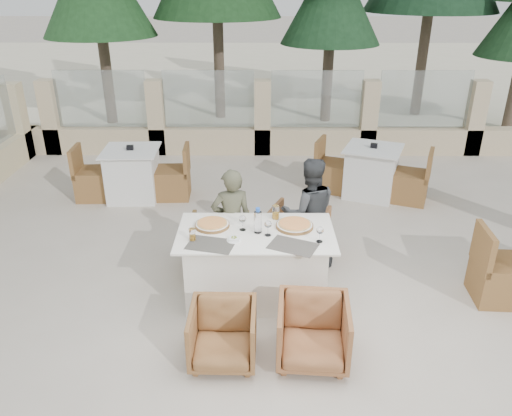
{
  "coord_description": "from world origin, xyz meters",
  "views": [
    {
      "loc": [
        -0.06,
        -4.43,
        3.14
      ],
      "look_at": [
        -0.09,
        0.36,
        0.9
      ],
      "focal_mm": 35.0,
      "sensor_mm": 36.0,
      "label": 1
    }
  ],
  "objects_px": {
    "pizza_left": "(212,224)",
    "wine_glass_corner": "(320,233)",
    "pizza_right": "(295,225)",
    "diner_left": "(232,222)",
    "armchair_far_left": "(219,245)",
    "armchair_far_right": "(297,233)",
    "water_bottle": "(258,220)",
    "wine_glass_near": "(268,227)",
    "beer_glass_right": "(276,212)",
    "armchair_near_right": "(313,332)",
    "armchair_near_left": "(223,335)",
    "bg_table_a": "(133,174)",
    "beer_glass_left": "(192,235)",
    "dining_table": "(256,264)",
    "diner_right": "(309,213)",
    "bg_table_b": "(371,172)",
    "wine_glass_centre": "(243,222)",
    "olive_dish": "(234,239)"
  },
  "relations": [
    {
      "from": "bg_table_b",
      "to": "olive_dish",
      "type": "bearing_deg",
      "value": -102.67
    },
    {
      "from": "water_bottle",
      "to": "bg_table_a",
      "type": "bearing_deg",
      "value": 126.17
    },
    {
      "from": "pizza_right",
      "to": "diner_left",
      "type": "relative_size",
      "value": 0.31
    },
    {
      "from": "beer_glass_right",
      "to": "bg_table_a",
      "type": "relative_size",
      "value": 0.09
    },
    {
      "from": "pizza_right",
      "to": "diner_left",
      "type": "xyz_separation_m",
      "value": [
        -0.67,
        0.39,
        -0.17
      ]
    },
    {
      "from": "armchair_far_left",
      "to": "armchair_near_right",
      "type": "relative_size",
      "value": 1.09
    },
    {
      "from": "pizza_left",
      "to": "pizza_right",
      "type": "height_order",
      "value": "pizza_right"
    },
    {
      "from": "pizza_left",
      "to": "armchair_far_right",
      "type": "bearing_deg",
      "value": 37.69
    },
    {
      "from": "pizza_right",
      "to": "olive_dish",
      "type": "bearing_deg",
      "value": -154.41
    },
    {
      "from": "beer_glass_left",
      "to": "diner_left",
      "type": "relative_size",
      "value": 0.1
    },
    {
      "from": "pizza_right",
      "to": "bg_table_b",
      "type": "xyz_separation_m",
      "value": [
        1.37,
        2.62,
        -0.41
      ]
    },
    {
      "from": "water_bottle",
      "to": "armchair_near_right",
      "type": "height_order",
      "value": "water_bottle"
    },
    {
      "from": "wine_glass_corner",
      "to": "olive_dish",
      "type": "height_order",
      "value": "wine_glass_corner"
    },
    {
      "from": "beer_glass_right",
      "to": "olive_dish",
      "type": "height_order",
      "value": "beer_glass_right"
    },
    {
      "from": "pizza_left",
      "to": "armchair_far_left",
      "type": "bearing_deg",
      "value": 86.02
    },
    {
      "from": "pizza_right",
      "to": "pizza_left",
      "type": "bearing_deg",
      "value": 179.29
    },
    {
      "from": "wine_glass_corner",
      "to": "armchair_near_right",
      "type": "height_order",
      "value": "wine_glass_corner"
    },
    {
      "from": "beer_glass_left",
      "to": "beer_glass_right",
      "type": "distance_m",
      "value": 0.96
    },
    {
      "from": "wine_glass_corner",
      "to": "armchair_near_left",
      "type": "bearing_deg",
      "value": -138.99
    },
    {
      "from": "wine_glass_corner",
      "to": "armchair_far_right",
      "type": "height_order",
      "value": "wine_glass_corner"
    },
    {
      "from": "beer_glass_right",
      "to": "armchair_far_left",
      "type": "height_order",
      "value": "beer_glass_right"
    },
    {
      "from": "wine_glass_near",
      "to": "bg_table_b",
      "type": "distance_m",
      "value": 3.28
    },
    {
      "from": "wine_glass_centre",
      "to": "armchair_far_right",
      "type": "bearing_deg",
      "value": 52.2
    },
    {
      "from": "wine_glass_centre",
      "to": "wine_glass_corner",
      "type": "distance_m",
      "value": 0.8
    },
    {
      "from": "pizza_left",
      "to": "wine_glass_corner",
      "type": "height_order",
      "value": "wine_glass_corner"
    },
    {
      "from": "water_bottle",
      "to": "diner_right",
      "type": "bearing_deg",
      "value": 49.02
    },
    {
      "from": "armchair_far_left",
      "to": "armchair_far_right",
      "type": "xyz_separation_m",
      "value": [
        0.92,
        0.31,
        -0.01
      ]
    },
    {
      "from": "pizza_left",
      "to": "pizza_right",
      "type": "bearing_deg",
      "value": -0.71
    },
    {
      "from": "bg_table_b",
      "to": "wine_glass_near",
      "type": "bearing_deg",
      "value": -98.9
    },
    {
      "from": "diner_right",
      "to": "bg_table_b",
      "type": "height_order",
      "value": "diner_right"
    },
    {
      "from": "armchair_near_left",
      "to": "diner_left",
      "type": "xyz_separation_m",
      "value": [
        0.01,
        1.49,
        0.36
      ]
    },
    {
      "from": "pizza_right",
      "to": "bg_table_b",
      "type": "relative_size",
      "value": 0.24
    },
    {
      "from": "dining_table",
      "to": "diner_left",
      "type": "height_order",
      "value": "diner_left"
    },
    {
      "from": "armchair_near_right",
      "to": "wine_glass_corner",
      "type": "bearing_deg",
      "value": 85.94
    },
    {
      "from": "wine_glass_centre",
      "to": "bg_table_a",
      "type": "bearing_deg",
      "value": 124.43
    },
    {
      "from": "diner_left",
      "to": "armchair_near_right",
      "type": "bearing_deg",
      "value": 105.72
    },
    {
      "from": "beer_glass_right",
      "to": "armchair_near_left",
      "type": "distance_m",
      "value": 1.5
    },
    {
      "from": "armchair_near_right",
      "to": "water_bottle",
      "type": "bearing_deg",
      "value": 121.22
    },
    {
      "from": "dining_table",
      "to": "olive_dish",
      "type": "height_order",
      "value": "olive_dish"
    },
    {
      "from": "bg_table_a",
      "to": "armchair_far_left",
      "type": "bearing_deg",
      "value": -56.91
    },
    {
      "from": "pizza_left",
      "to": "beer_glass_left",
      "type": "relative_size",
      "value": 2.82
    },
    {
      "from": "water_bottle",
      "to": "wine_glass_near",
      "type": "height_order",
      "value": "water_bottle"
    },
    {
      "from": "armchair_far_left",
      "to": "diner_right",
      "type": "relative_size",
      "value": 0.52
    },
    {
      "from": "pizza_right",
      "to": "armchair_near_left",
      "type": "relative_size",
      "value": 0.65
    },
    {
      "from": "pizza_right",
      "to": "dining_table",
      "type": "bearing_deg",
      "value": -164.31
    },
    {
      "from": "pizza_left",
      "to": "beer_glass_right",
      "type": "height_order",
      "value": "beer_glass_right"
    },
    {
      "from": "beer_glass_left",
      "to": "armchair_near_left",
      "type": "bearing_deg",
      "value": -67.34
    },
    {
      "from": "pizza_right",
      "to": "wine_glass_corner",
      "type": "relative_size",
      "value": 2.11
    },
    {
      "from": "beer_glass_right",
      "to": "diner_right",
      "type": "xyz_separation_m",
      "value": [
        0.39,
        0.36,
        -0.18
      ]
    },
    {
      "from": "pizza_right",
      "to": "olive_dish",
      "type": "height_order",
      "value": "pizza_right"
    }
  ]
}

